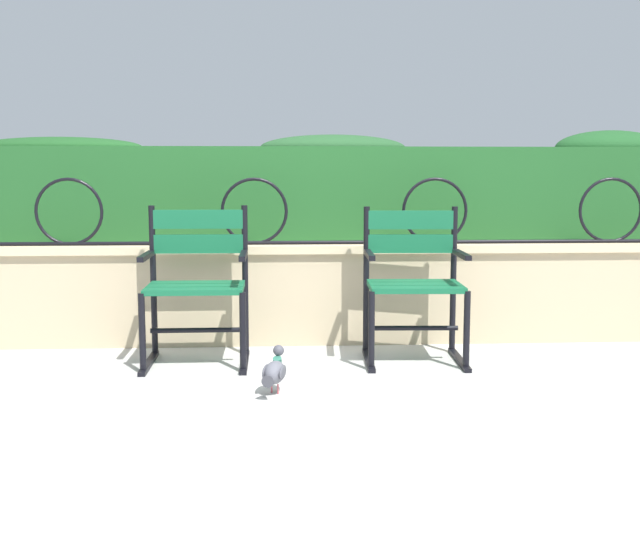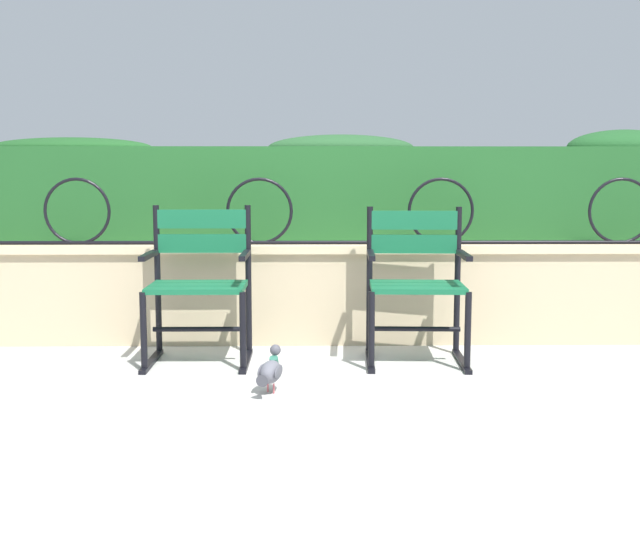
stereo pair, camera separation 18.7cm
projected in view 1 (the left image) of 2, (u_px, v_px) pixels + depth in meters
The scene contains 7 objects.
ground_plane at pixel (321, 375), 4.19m from camera, with size 60.00×60.00×0.00m, color #B7B5AF.
stone_wall at pixel (313, 291), 5.03m from camera, with size 6.74×0.41×0.63m.
iron_arch_fence at pixel (264, 217), 4.88m from camera, with size 6.21×0.02×0.42m.
hedge_row at pixel (315, 188), 5.39m from camera, with size 6.60×0.53×0.75m.
park_chair_left at pixel (197, 281), 4.44m from camera, with size 0.58×0.52×0.89m.
park_chair_right at pixel (413, 280), 4.50m from camera, with size 0.59×0.55×0.88m.
pigeon_far_side at pixel (274, 371), 3.82m from camera, with size 0.14×0.29×0.22m.
Camera 1 is at (-0.24, -4.08, 1.07)m, focal length 43.84 mm.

